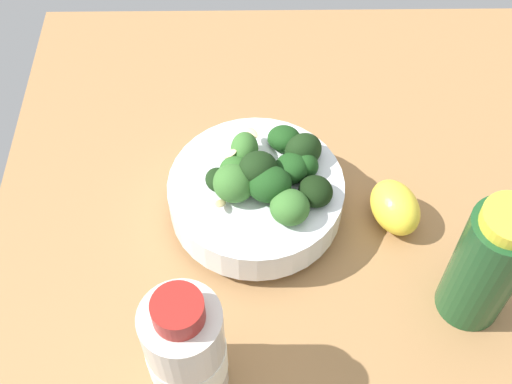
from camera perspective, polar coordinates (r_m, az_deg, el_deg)
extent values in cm
cube|color=#996D42|center=(78.63, 3.17, -1.94)|extent=(67.63, 67.63, 4.40)
cylinder|color=white|center=(75.44, 0.00, -1.48)|extent=(10.34, 10.34, 1.37)
cylinder|color=white|center=(73.20, 0.00, -0.27)|extent=(18.79, 18.79, 4.11)
cylinder|color=silver|center=(71.87, 0.00, 0.51)|extent=(15.96, 15.96, 0.80)
cylinder|color=#2F662B|center=(71.29, 4.92, -0.76)|extent=(2.13, 1.98, 1.53)
ellipsoid|color=black|center=(69.91, 5.02, 0.05)|extent=(3.95, 4.65, 4.17)
cylinder|color=#2F662B|center=(73.31, 4.06, 1.47)|extent=(1.58, 1.76, 1.45)
ellipsoid|color=#194216|center=(72.08, 4.13, 2.22)|extent=(4.28, 4.79, 4.59)
cylinder|color=#589D47|center=(71.47, -3.14, 0.28)|extent=(1.39, 1.40, 1.51)
ellipsoid|color=black|center=(70.24, -3.20, 1.02)|extent=(3.80, 3.52, 3.13)
cylinder|color=#3C7A32|center=(71.13, -1.82, -0.22)|extent=(2.07, 2.05, 1.91)
ellipsoid|color=#386B2B|center=(69.51, -1.87, 0.75)|extent=(7.10, 6.72, 5.51)
cylinder|color=#4A8F3C|center=(73.49, -0.96, 2.89)|extent=(1.69, 1.77, 1.07)
ellipsoid|color=#386B2B|center=(72.36, -0.97, 3.62)|extent=(4.17, 4.68, 4.62)
cylinder|color=#589D47|center=(74.41, 3.90, 2.57)|extent=(2.03, 2.30, 1.84)
ellipsoid|color=black|center=(72.95, 3.99, 3.50)|extent=(6.65, 5.63, 5.78)
cylinder|color=#589D47|center=(70.94, 0.17, 1.18)|extent=(2.07, 2.17, 1.18)
ellipsoid|color=black|center=(69.60, 0.18, 2.03)|extent=(5.96, 6.69, 5.42)
cylinder|color=#589D47|center=(75.85, 2.33, 3.62)|extent=(1.82, 2.04, 1.66)
ellipsoid|color=#194216|center=(74.48, 2.38, 4.50)|extent=(4.26, 4.96, 4.04)
cylinder|color=#589D47|center=(69.57, 2.80, -2.12)|extent=(2.05, 1.92, 1.48)
ellipsoid|color=#386B2B|center=(68.11, 2.86, -1.29)|extent=(5.03, 5.89, 4.75)
cylinder|color=#589D47|center=(70.48, 1.11, -0.19)|extent=(1.73, 1.69, 1.70)
ellipsoid|color=#194216|center=(69.08, 1.13, 0.66)|extent=(5.18, 5.33, 5.50)
cylinder|color=#3C7A32|center=(72.59, 2.93, 1.04)|extent=(2.03, 1.85, 1.57)
ellipsoid|color=#194216|center=(71.31, 2.98, 1.82)|extent=(5.57, 5.67, 4.83)
cylinder|color=#2F662B|center=(71.85, -1.60, 0.97)|extent=(1.61, 1.62, 1.71)
ellipsoid|color=#2D6023|center=(70.55, -1.63, 1.77)|extent=(4.77, 4.91, 4.64)
ellipsoid|color=#DBBC84|center=(73.69, -0.33, 4.98)|extent=(1.79, 2.07, 0.49)
ellipsoid|color=#DBBC84|center=(71.25, -2.28, 3.23)|extent=(1.80, 1.13, 1.12)
ellipsoid|color=#DBBC84|center=(70.32, -2.33, 0.40)|extent=(2.03, 1.98, 0.66)
ellipsoid|color=#DBBC84|center=(69.16, -3.02, -0.96)|extent=(1.62, 2.01, 1.11)
ellipsoid|color=yellow|center=(74.91, 11.60, -1.27)|extent=(7.00, 8.08, 5.03)
cylinder|color=beige|center=(61.15, -5.88, -13.14)|extent=(7.00, 7.00, 13.45)
cylinder|color=maroon|center=(54.06, -6.58, -9.90)|extent=(4.28, 4.28, 2.20)
cylinder|color=white|center=(62.29, -5.79, -13.59)|extent=(7.14, 7.14, 3.90)
cylinder|color=#194723|center=(67.48, 18.75, -6.00)|extent=(6.48, 6.48, 14.55)
cylinder|color=gold|center=(61.09, 20.70, -2.22)|extent=(5.25, 5.25, 1.39)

